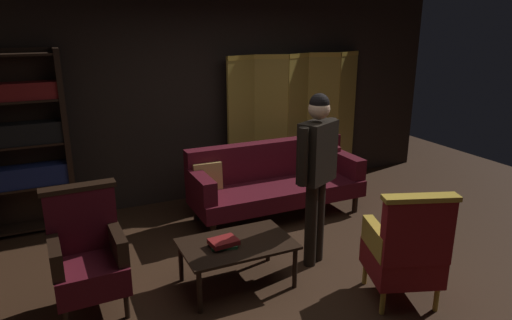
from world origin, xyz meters
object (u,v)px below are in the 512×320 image
(armchair_wing_left, at_px, (87,254))
(standing_figure, at_px, (317,165))
(velvet_couch, at_px, (274,179))
(folding_screen, at_px, (297,120))
(book_green_cloth, at_px, (224,245))
(coffee_table, at_px, (237,247))
(armchair_gilt_accent, at_px, (406,250))
(book_red_leather, at_px, (224,242))
(bookshelf, at_px, (25,141))

(armchair_wing_left, distance_m, standing_figure, 2.17)
(velvet_couch, bearing_deg, armchair_wing_left, -154.35)
(folding_screen, distance_m, book_green_cloth, 2.90)
(coffee_table, height_order, armchair_wing_left, armchair_wing_left)
(standing_figure, bearing_deg, armchair_wing_left, 175.80)
(coffee_table, distance_m, armchair_wing_left, 1.27)
(armchair_gilt_accent, height_order, armchair_wing_left, same)
(folding_screen, bearing_deg, armchair_gilt_accent, -101.90)
(folding_screen, bearing_deg, velvet_couch, -134.39)
(folding_screen, bearing_deg, armchair_wing_left, -148.45)
(velvet_couch, distance_m, armchair_gilt_accent, 2.16)
(velvet_couch, bearing_deg, standing_figure, -98.95)
(folding_screen, bearing_deg, book_red_leather, -132.69)
(book_green_cloth, bearing_deg, velvet_couch, 48.34)
(book_red_leather, bearing_deg, folding_screen, 47.31)
(folding_screen, height_order, book_green_cloth, folding_screen)
(armchair_gilt_accent, xyz_separation_m, book_red_leather, (-1.32, 0.83, -0.02))
(armchair_gilt_accent, relative_size, standing_figure, 0.61)
(velvet_couch, height_order, book_red_leather, velvet_couch)
(folding_screen, xyz_separation_m, standing_figure, (-0.95, -2.02, 0.04))
(standing_figure, bearing_deg, velvet_couch, 81.05)
(velvet_couch, height_order, standing_figure, standing_figure)
(coffee_table, distance_m, book_red_leather, 0.16)
(coffee_table, relative_size, book_red_leather, 4.13)
(velvet_couch, height_order, armchair_gilt_accent, armchair_gilt_accent)
(bookshelf, bearing_deg, armchair_wing_left, -77.57)
(armchair_gilt_accent, xyz_separation_m, standing_figure, (-0.33, 0.90, 0.54))
(standing_figure, xyz_separation_m, book_green_cloth, (-0.98, -0.07, -0.59))
(armchair_wing_left, distance_m, book_green_cloth, 1.14)
(folding_screen, bearing_deg, bookshelf, -179.53)
(folding_screen, height_order, coffee_table, folding_screen)
(bookshelf, bearing_deg, coffee_table, -51.11)
(armchair_wing_left, xyz_separation_m, book_green_cloth, (1.11, -0.23, -0.06))
(folding_screen, relative_size, coffee_table, 2.15)
(bookshelf, relative_size, armchair_wing_left, 1.97)
(bookshelf, distance_m, armchair_wing_left, 1.97)
(book_red_leather, bearing_deg, armchair_gilt_accent, -32.14)
(armchair_wing_left, bearing_deg, book_green_cloth, -11.44)
(velvet_couch, distance_m, book_red_leather, 1.78)
(bookshelf, distance_m, velvet_couch, 2.87)
(folding_screen, distance_m, bookshelf, 3.45)
(bookshelf, xyz_separation_m, velvet_couch, (2.70, -0.74, -0.61))
(bookshelf, distance_m, armchair_gilt_accent, 4.09)
(folding_screen, height_order, book_red_leather, folding_screen)
(velvet_couch, relative_size, coffee_table, 2.12)
(velvet_couch, xyz_separation_m, book_green_cloth, (-1.18, -1.33, -0.02))
(bookshelf, relative_size, book_red_leather, 8.48)
(standing_figure, bearing_deg, book_red_leather, -175.85)
(armchair_gilt_accent, bearing_deg, velvet_couch, 93.63)
(velvet_couch, distance_m, standing_figure, 1.39)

